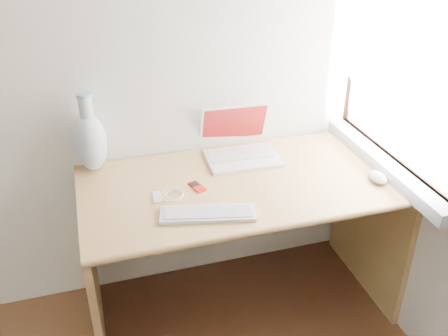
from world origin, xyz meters
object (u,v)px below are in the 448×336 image
object	(u,v)px
external_keyboard	(208,214)
desk	(236,211)
vase	(90,140)
laptop	(240,146)

from	to	relation	value
external_keyboard	desk	bearing A→B (deg)	67.79
vase	desk	bearing A→B (deg)	-18.82
desk	vase	xyz separation A→B (m)	(-0.63, 0.21, 0.37)
desk	laptop	bearing A→B (deg)	66.89
desk	laptop	size ratio (longest dim) A/B	4.09
desk	vase	size ratio (longest dim) A/B	3.86
laptop	external_keyboard	world-z (taller)	laptop
laptop	desk	bearing A→B (deg)	-110.71
external_keyboard	vase	xyz separation A→B (m)	(-0.41, 0.52, 0.14)
laptop	vase	xyz separation A→B (m)	(-0.69, 0.07, 0.10)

